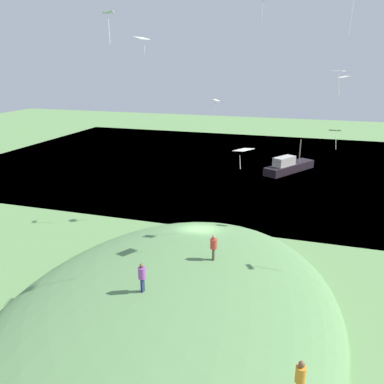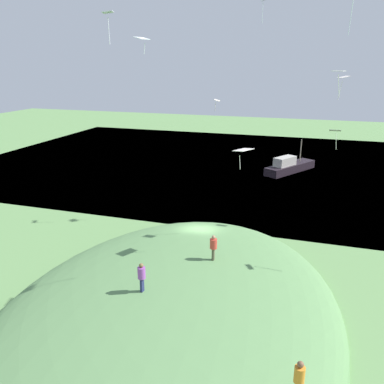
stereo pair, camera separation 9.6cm
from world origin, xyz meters
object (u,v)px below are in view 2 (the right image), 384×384
Objects in this scene: person_on_hilltop at (213,245)px; kite_12 at (335,131)px; person_near_shore at (142,274)px; kite_2 at (344,78)px; kite_0 at (142,39)px; kite_9 at (217,101)px; kite_7 at (338,73)px; kite_10 at (108,14)px; boat_on_lake at (289,166)px; kite_1 at (264,2)px; person_walking_path at (299,376)px; kite_8 at (243,150)px.

person_on_hilltop is 13.57m from kite_12.
person_near_shore is at bearing -26.90° from person_on_hilltop.
person_near_shore is 0.81× the size of kite_2.
kite_9 is (-11.10, 2.69, -5.12)m from kite_0.
kite_7 is (-11.75, 9.18, 10.10)m from person_near_shore.
kite_10 is at bearing -131.65° from person_near_shore.
boat_on_lake is at bearing -179.30° from person_near_shore.
person_on_hilltop is 0.93× the size of kite_1.
kite_7 reaches higher than person_walking_path.
person_near_shore is at bearing -32.40° from kite_12.
kite_9 reaches higher than kite_12.
kite_7 reaches higher than kite_2.
kite_0 is at bearing -125.98° from person_on_hilltop.
kite_9 is at bearing -91.31° from kite_2.
kite_2 reaches higher than kite_12.
kite_7 is 5.44m from kite_12.
person_walking_path is 1.54× the size of kite_0.
person_walking_path is at bearing 35.82° from boat_on_lake.
kite_1 is 1.25× the size of kite_8.
kite_7 is (23.97, 4.14, 12.50)m from boat_on_lake.
person_near_shore is at bearing -11.05° from kite_1.
kite_0 reaches higher than kite_8.
person_walking_path is at bearing -3.48° from kite_2.
kite_10 reaches higher than person_near_shore.
person_on_hilltop is (30.90, -2.35, 2.30)m from boat_on_lake.
kite_0 reaches higher than person_walking_path.
kite_10 is at bearing -26.13° from kite_1.
kite_12 is at bearing 60.05° from kite_9.
kite_2 is at bearing 157.04° from kite_8.
person_walking_path is at bearing 73.75° from person_near_shore.
kite_8 is at bearing -34.28° from kite_12.
boat_on_lake is at bearing -138.32° from person_walking_path.
kite_12 is (-4.81, 13.61, -6.59)m from kite_0.
kite_0 is at bearing -70.54° from kite_12.
person_on_hilltop is at bearing 51.67° from kite_0.
kite_12 is (-8.15, 5.55, 0.16)m from kite_8.
kite_1 is at bearing -108.50° from kite_12.
person_walking_path is 26.94m from kite_1.
kite_7 is at bearing 96.72° from kite_0.
kite_12 reaches higher than person_on_hilltop.
kite_12 is (6.03, -0.45, -3.73)m from kite_2.
kite_8 is at bearing 158.69° from person_near_shore.
kite_10 is (17.21, -13.13, 3.74)m from kite_2.
kite_12 is at bearing 156.34° from person_near_shore.
person_walking_path is 23.04m from kite_0.
boat_on_lake is 25.71m from kite_1.
person_near_shore is 0.92× the size of person_walking_path.
kite_9 reaches higher than person_walking_path.
kite_8 is at bearing -22.96° from kite_2.
kite_10 is at bearing 8.30° from kite_0.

